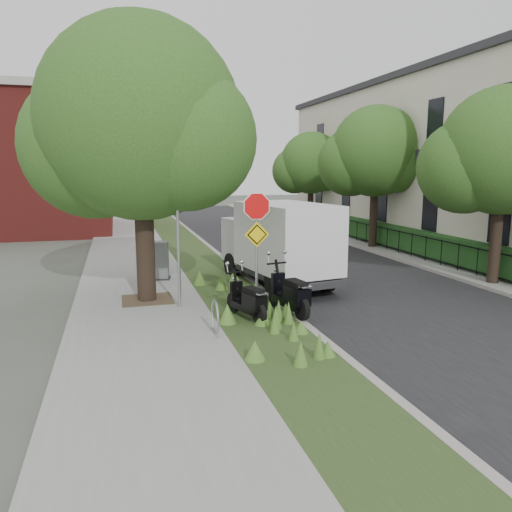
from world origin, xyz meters
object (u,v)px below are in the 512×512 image
Objects in this scene: scooter_near at (250,304)px; utility_cabinet at (156,261)px; scooter_far at (292,298)px; box_truck at (279,240)px; sign_assembly at (257,228)px.

scooter_near is 1.33× the size of utility_cabinet.
scooter_far is 3.89m from box_truck.
sign_assembly is 3.85m from box_truck.
sign_assembly is 1.93× the size of scooter_near.
sign_assembly is at bearing 53.90° from scooter_near.
sign_assembly is 1.66× the size of scooter_far.
box_truck is (1.70, 3.35, -0.82)m from sign_assembly.
scooter_far is at bearing -103.24° from box_truck.
scooter_near is 4.34m from box_truck.
scooter_far is 6.05m from utility_cabinet.
scooter_near is 1.12m from scooter_far.
box_truck is 4.27× the size of utility_cabinet.
utility_cabinet is (-2.14, 4.94, -1.60)m from sign_assembly.
scooter_far reaches higher than scooter_near.
box_truck is at bearing -22.40° from utility_cabinet.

